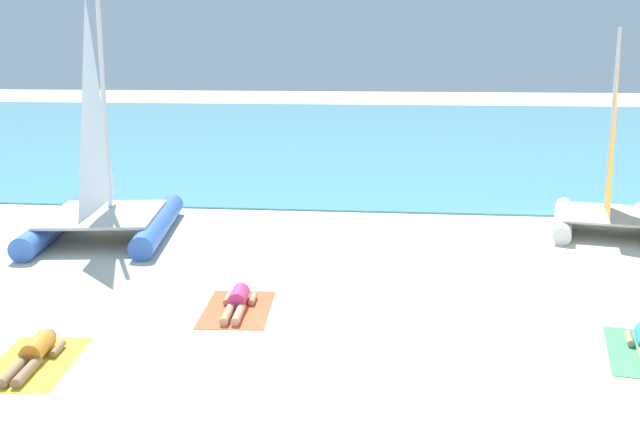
{
  "coord_description": "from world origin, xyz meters",
  "views": [
    {
      "loc": [
        1.54,
        -9.21,
        4.26
      ],
      "look_at": [
        0.0,
        4.67,
        1.2
      ],
      "focal_mm": 42.0,
      "sensor_mm": 36.0,
      "label": 1
    }
  ],
  "objects": [
    {
      "name": "sailboat_blue",
      "position": [
        -5.28,
        7.02,
        0.9
      ],
      "size": [
        3.62,
        5.01,
        6.02
      ],
      "rotation": [
        0.0,
        0.0,
        0.16
      ],
      "color": "blue",
      "rests_on": "ground"
    },
    {
      "name": "sunbather_left",
      "position": [
        -3.5,
        0.05,
        0.13
      ],
      "size": [
        0.58,
        1.57,
        0.3
      ],
      "rotation": [
        0.0,
        0.0,
        0.11
      ],
      "color": "orange",
      "rests_on": "towel_left"
    },
    {
      "name": "ocean_water",
      "position": [
        0.0,
        30.38,
        0.03
      ],
      "size": [
        120.0,
        40.0,
        0.05
      ],
      "primitive_type": "cube",
      "color": "#4C9EB7",
      "rests_on": "ground"
    },
    {
      "name": "towel_middle",
      "position": [
        -1.15,
        2.47,
        0.01
      ],
      "size": [
        1.23,
        1.97,
        0.01
      ],
      "primitive_type": "cube",
      "rotation": [
        0.0,
        0.0,
        0.07
      ],
      "color": "#EA5933",
      "rests_on": "ground"
    },
    {
      "name": "ground_plane",
      "position": [
        0.0,
        10.0,
        0.0
      ],
      "size": [
        120.0,
        120.0,
        0.0
      ],
      "primitive_type": "plane",
      "color": "beige"
    },
    {
      "name": "sailboat_white",
      "position": [
        6.4,
        8.84,
        0.71
      ],
      "size": [
        3.05,
        4.07,
        4.78
      ],
      "rotation": [
        0.0,
        0.0,
        -0.21
      ],
      "color": "white",
      "rests_on": "ground"
    },
    {
      "name": "sunbather_middle",
      "position": [
        -1.16,
        2.54,
        0.13
      ],
      "size": [
        0.57,
        1.57,
        0.3
      ],
      "rotation": [
        0.0,
        0.0,
        0.07
      ],
      "color": "#D83372",
      "rests_on": "towel_middle"
    },
    {
      "name": "towel_left",
      "position": [
        -3.49,
        -0.01,
        0.01
      ],
      "size": [
        1.29,
        2.01,
        0.01
      ],
      "primitive_type": "cube",
      "rotation": [
        0.0,
        0.0,
        0.11
      ],
      "color": "yellow",
      "rests_on": "ground"
    }
  ]
}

